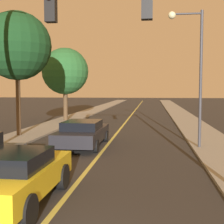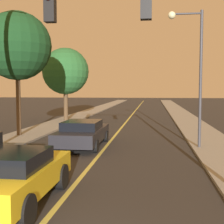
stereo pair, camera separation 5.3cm
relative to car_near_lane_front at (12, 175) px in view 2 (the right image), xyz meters
name	(u,v)px [view 2 (the right image)]	position (x,y,z in m)	size (l,w,h in m)	color
road_surface	(135,112)	(1.19, 32.68, -0.74)	(8.49, 80.00, 0.01)	#2D2B28
sidewalk_left	(93,111)	(-4.30, 32.68, -0.69)	(2.50, 80.00, 0.12)	gray
sidewalk_right	(178,112)	(6.68, 32.68, -0.69)	(2.50, 80.00, 0.12)	gray
car_near_lane_front	(12,175)	(0.00, 0.00, 0.00)	(2.04, 4.19, 1.38)	gold
car_near_lane_second	(83,133)	(0.00, 8.08, -0.05)	(2.09, 5.01, 1.33)	black
traffic_signal_mast	(160,32)	(3.72, 1.75, 3.80)	(6.38, 0.42, 6.09)	#333338
streetlamp_right	(193,59)	(5.39, 8.05, 3.59)	(1.65, 0.36, 6.52)	#333338
tree_left_near	(66,71)	(-4.26, 19.93, 3.75)	(4.15, 4.15, 6.47)	#4C3823
tree_left_far	(17,46)	(-4.58, 10.66, 4.74)	(4.10, 4.10, 7.43)	#4C3823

